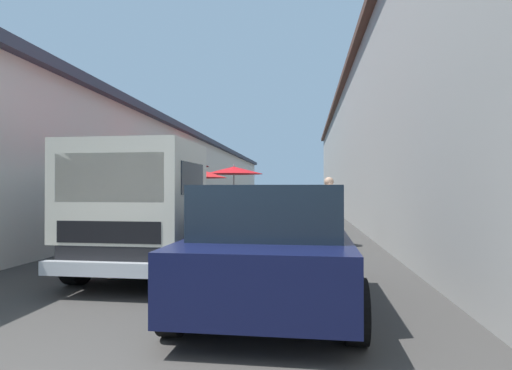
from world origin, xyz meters
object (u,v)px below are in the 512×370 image
(fruit_stall_far_right, at_px, (188,183))
(plastic_stool, at_px, (294,220))
(fruit_stall_near_left, at_px, (146,173))
(vendor_by_crates, at_px, (329,206))
(delivery_truck, at_px, (152,212))
(fruit_stall_far_left, at_px, (234,180))
(hatchback_car, at_px, (275,243))

(fruit_stall_far_right, distance_m, plastic_stool, 4.10)
(fruit_stall_near_left, height_order, vendor_by_crates, fruit_stall_near_left)
(delivery_truck, distance_m, vendor_by_crates, 4.99)
(fruit_stall_far_left, height_order, vendor_by_crates, fruit_stall_far_left)
(fruit_stall_near_left, distance_m, delivery_truck, 1.36)
(delivery_truck, relative_size, vendor_by_crates, 2.92)
(fruit_stall_far_left, xyz_separation_m, plastic_stool, (-3.24, -2.62, -1.45))
(delivery_truck, xyz_separation_m, vendor_by_crates, (3.97, -3.03, -0.05))
(fruit_stall_far_left, xyz_separation_m, fruit_stall_far_right, (-5.80, 0.33, -0.20))
(fruit_stall_far_left, bearing_deg, vendor_by_crates, -153.07)
(fruit_stall_near_left, height_order, delivery_truck, fruit_stall_near_left)
(fruit_stall_far_left, bearing_deg, delivery_truck, -177.07)
(fruit_stall_far_right, height_order, hatchback_car, fruit_stall_far_right)
(delivery_truck, distance_m, plastic_stool, 8.09)
(fruit_stall_far_left, xyz_separation_m, delivery_truck, (-11.04, -0.57, -0.74))
(plastic_stool, bearing_deg, fruit_stall_near_left, 159.04)
(fruit_stall_far_right, relative_size, hatchback_car, 0.58)
(hatchback_car, relative_size, plastic_stool, 9.07)
(fruit_stall_near_left, xyz_separation_m, hatchback_car, (-2.38, -2.60, -0.96))
(fruit_stall_far_right, relative_size, vendor_by_crates, 1.36)
(delivery_truck, height_order, plastic_stool, delivery_truck)
(delivery_truck, bearing_deg, vendor_by_crates, -37.35)
(fruit_stall_near_left, relative_size, fruit_stall_far_right, 1.05)
(fruit_stall_near_left, relative_size, hatchback_car, 0.61)
(plastic_stool, bearing_deg, vendor_by_crates, -165.71)
(fruit_stall_near_left, xyz_separation_m, vendor_by_crates, (2.89, -3.55, -0.71))
(fruit_stall_near_left, height_order, plastic_stool, fruit_stall_near_left)
(hatchback_car, height_order, delivery_truck, delivery_truck)
(vendor_by_crates, distance_m, plastic_stool, 4.01)
(hatchback_car, bearing_deg, vendor_by_crates, -10.23)
(fruit_stall_far_right, xyz_separation_m, plastic_stool, (2.57, -2.95, -1.25))
(hatchback_car, xyz_separation_m, delivery_truck, (1.31, 2.07, 0.30))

